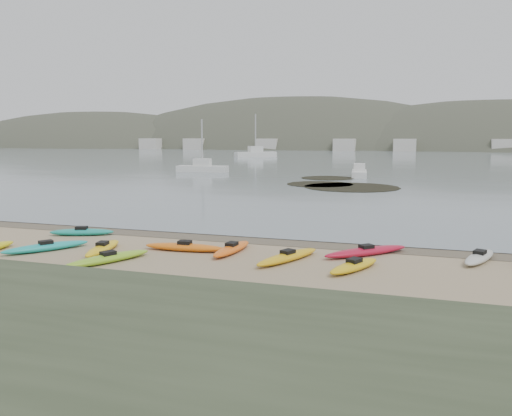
% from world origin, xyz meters
% --- Properties ---
extents(ground, '(600.00, 600.00, 0.00)m').
position_xyz_m(ground, '(0.00, 0.00, 0.00)').
color(ground, tan).
rests_on(ground, ground).
extents(wet_sand, '(60.00, 60.00, 0.00)m').
position_xyz_m(wet_sand, '(0.00, -0.30, 0.00)').
color(wet_sand, brown).
rests_on(wet_sand, ground).
extents(water, '(1200.00, 1200.00, 0.00)m').
position_xyz_m(water, '(0.00, 300.00, 0.01)').
color(water, slate).
rests_on(water, ground).
extents(kayaks, '(21.41, 8.00, 0.34)m').
position_xyz_m(kayaks, '(-1.33, -3.99, 0.17)').
color(kayaks, yellow).
rests_on(kayaks, ground).
extents(kelp_mats, '(11.72, 17.50, 0.04)m').
position_xyz_m(kelp_mats, '(-0.25, 28.53, 0.03)').
color(kelp_mats, black).
rests_on(kelp_mats, water).
extents(moored_boats, '(75.19, 84.97, 1.37)m').
position_xyz_m(moored_boats, '(2.61, 79.09, 0.59)').
color(moored_boats, silver).
rests_on(moored_boats, ground).
extents(far_hills, '(550.00, 135.00, 80.00)m').
position_xyz_m(far_hills, '(39.38, 193.97, -15.93)').
color(far_hills, '#384235').
rests_on(far_hills, ground).
extents(far_town, '(199.00, 5.00, 4.00)m').
position_xyz_m(far_town, '(6.00, 145.00, 2.00)').
color(far_town, beige).
rests_on(far_town, ground).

